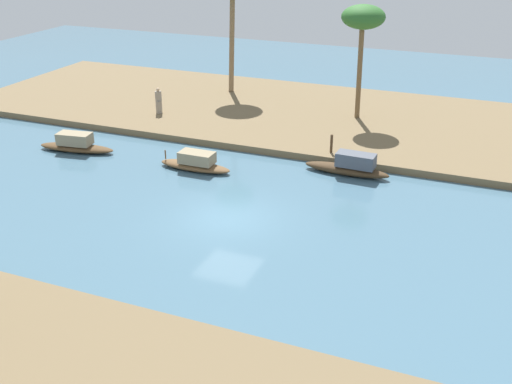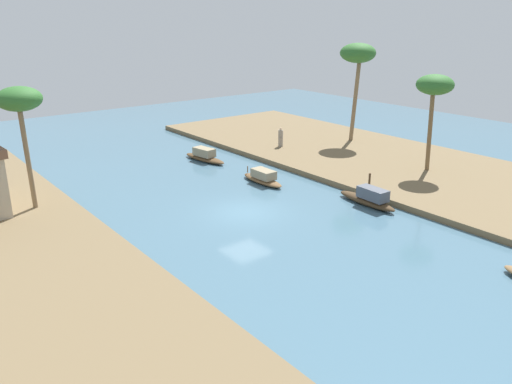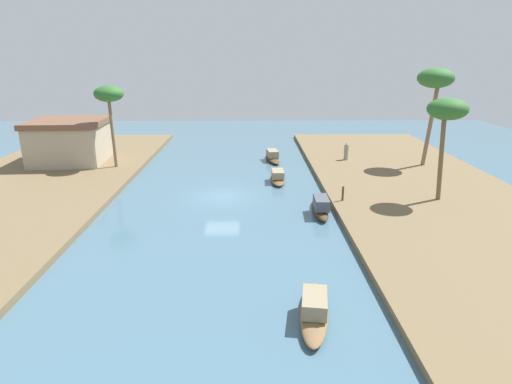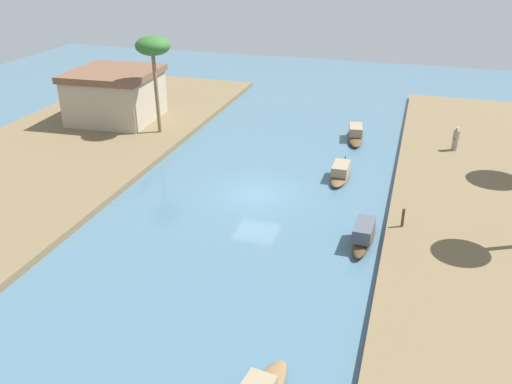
# 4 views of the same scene
# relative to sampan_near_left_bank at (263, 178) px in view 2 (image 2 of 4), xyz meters

# --- Properties ---
(river_water) EXTENTS (76.26, 76.26, 0.00)m
(river_water) POSITION_rel_sampan_near_left_bank_xyz_m (-3.72, 4.28, -0.37)
(river_water) COLOR #476B7F
(river_water) RESTS_ON ground
(riverbank_left) EXTENTS (46.97, 14.21, 0.38)m
(riverbank_left) POSITION_rel_sampan_near_left_bank_xyz_m (-3.72, -10.37, -0.18)
(riverbank_left) COLOR brown
(riverbank_left) RESTS_ON ground
(sampan_near_left_bank) EXTENTS (3.85, 1.10, 0.96)m
(sampan_near_left_bank) POSITION_rel_sampan_near_left_bank_xyz_m (0.00, 0.00, 0.00)
(sampan_near_left_bank) COLOR brown
(sampan_near_left_bank) RESTS_ON river_water
(sampan_with_red_awning) EXTENTS (4.35, 1.07, 1.16)m
(sampan_with_red_awning) POSITION_rel_sampan_near_left_bank_xyz_m (-7.39, -2.29, 0.08)
(sampan_with_red_awning) COLOR #47331E
(sampan_with_red_awning) RESTS_ON river_water
(sampan_foreground) EXTENTS (4.44, 1.68, 1.04)m
(sampan_foreground) POSITION_rel_sampan_near_left_bank_xyz_m (7.28, 0.06, 0.02)
(sampan_foreground) COLOR brown
(sampan_foreground) RESTS_ON river_water
(person_on_near_bank) EXTENTS (0.56, 0.56, 1.62)m
(person_on_near_bank) POSITION_rel_sampan_near_left_bank_xyz_m (6.04, -6.76, 0.65)
(person_on_near_bank) COLOR gray
(person_on_near_bank) RESTS_ON riverbank_left
(mooring_post) EXTENTS (0.14, 0.14, 0.99)m
(mooring_post) POSITION_rel_sampan_near_left_bank_xyz_m (-5.94, -4.01, 0.50)
(mooring_post) COLOR #4C3823
(mooring_post) RESTS_ON riverbank_left
(palm_tree_left_near) EXTENTS (2.55, 2.55, 6.77)m
(palm_tree_left_near) POSITION_rel_sampan_near_left_bank_xyz_m (-5.75, -10.42, 5.91)
(palm_tree_left_near) COLOR brown
(palm_tree_left_near) RESTS_ON riverbank_left
(palm_tree_left_far) EXTENTS (3.04, 3.04, 8.35)m
(palm_tree_left_far) POSITION_rel_sampan_near_left_bank_xyz_m (3.96, -13.47, 7.31)
(palm_tree_left_far) COLOR #7F6647
(palm_tree_left_far) RESTS_ON riverbank_left
(palm_tree_right_tall) EXTENTS (2.45, 2.45, 6.95)m
(palm_tree_right_tall) POSITION_rel_sampan_near_left_bank_xyz_m (3.65, 14.03, 6.11)
(palm_tree_right_tall) COLOR #7F6647
(palm_tree_right_tall) RESTS_ON riverbank_right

